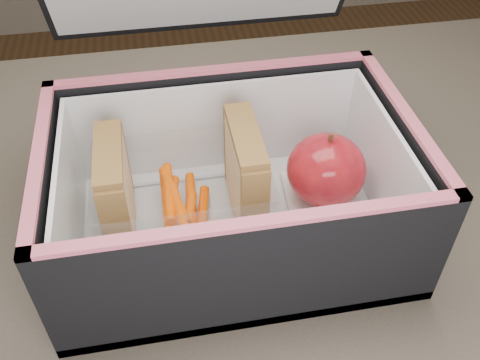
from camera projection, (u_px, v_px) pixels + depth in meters
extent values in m
cube|color=brown|center=(238.00, 241.00, 0.57)|extent=(1.20, 0.80, 0.03)
cube|color=#382D26|center=(462.00, 197.00, 1.15)|extent=(0.05, 0.05, 0.72)
cube|color=beige|center=(108.00, 194.00, 0.50)|extent=(0.01, 0.09, 0.09)
cube|color=#CF6370|center=(117.00, 196.00, 0.51)|extent=(0.01, 0.08, 0.09)
cube|color=beige|center=(124.00, 192.00, 0.51)|extent=(0.01, 0.09, 0.09)
cube|color=brown|center=(108.00, 153.00, 0.47)|extent=(0.03, 0.09, 0.01)
cube|color=beige|center=(237.00, 177.00, 0.52)|extent=(0.01, 0.09, 0.10)
cube|color=#CF6370|center=(245.00, 179.00, 0.52)|extent=(0.01, 0.09, 0.09)
cube|color=beige|center=(253.00, 175.00, 0.52)|extent=(0.01, 0.09, 0.10)
cube|color=brown|center=(246.00, 135.00, 0.48)|extent=(0.03, 0.09, 0.01)
cylinder|color=#F34000|center=(188.00, 223.00, 0.53)|extent=(0.02, 0.08, 0.01)
cylinder|color=#F34000|center=(167.00, 203.00, 0.54)|extent=(0.01, 0.08, 0.01)
cylinder|color=#F34000|center=(169.00, 193.00, 0.53)|extent=(0.01, 0.08, 0.01)
cylinder|color=#F34000|center=(202.00, 217.00, 0.54)|extent=(0.02, 0.08, 0.01)
cylinder|color=#F34000|center=(171.00, 206.00, 0.53)|extent=(0.02, 0.08, 0.01)
cylinder|color=#F34000|center=(180.00, 213.00, 0.51)|extent=(0.02, 0.08, 0.01)
cylinder|color=#F34000|center=(191.00, 202.00, 0.55)|extent=(0.02, 0.08, 0.01)
cylinder|color=#F34000|center=(188.00, 223.00, 0.52)|extent=(0.03, 0.08, 0.01)
cylinder|color=#F34000|center=(174.00, 195.00, 0.53)|extent=(0.03, 0.08, 0.01)
cube|color=white|center=(323.00, 198.00, 0.56)|extent=(0.09, 0.09, 0.01)
ellipsoid|color=maroon|center=(326.00, 170.00, 0.53)|extent=(0.09, 0.09, 0.07)
cylinder|color=#4C301B|center=(331.00, 138.00, 0.51)|extent=(0.01, 0.01, 0.01)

